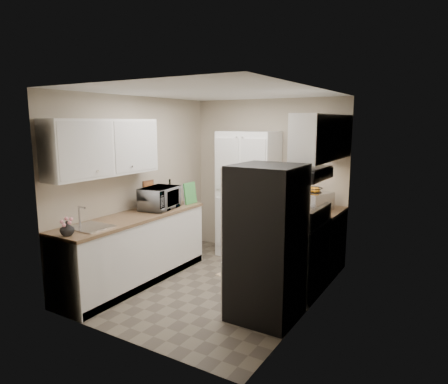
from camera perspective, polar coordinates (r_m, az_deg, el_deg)
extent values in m
plane|color=#665B4C|center=(5.44, -1.38, -13.21)|extent=(3.20, 3.20, 0.00)
cube|color=beige|center=(6.47, 6.22, 1.99)|extent=(2.60, 0.04, 2.50)
cube|color=beige|center=(3.86, -14.37, -3.70)|extent=(2.60, 0.04, 2.50)
cube|color=beige|center=(5.88, -12.18, 1.02)|extent=(0.04, 3.20, 2.50)
cube|color=beige|center=(4.53, 12.57, -1.63)|extent=(0.04, 3.20, 2.50)
cube|color=white|center=(5.02, -1.50, 14.07)|extent=(2.60, 3.20, 0.04)
cube|color=white|center=(5.17, -16.76, 6.10)|extent=(0.33, 1.60, 0.70)
cube|color=white|center=(5.27, 13.95, 6.95)|extent=(0.33, 1.55, 0.58)
cube|color=#99999E|center=(4.92, 11.62, 2.51)|extent=(0.45, 0.76, 0.13)
cube|color=#B7B7BC|center=(4.95, -18.57, -4.80)|extent=(0.45, 0.40, 0.02)
cube|color=brown|center=(6.02, -10.75, 0.60)|extent=(0.02, 0.22, 0.22)
cube|color=white|center=(6.34, 3.46, -0.41)|extent=(0.90, 0.55, 2.00)
cube|color=white|center=(5.55, -12.58, -8.13)|extent=(0.60, 2.30, 0.88)
cube|color=#846647|center=(5.43, -12.77, -3.51)|extent=(0.63, 2.33, 0.04)
cube|color=white|center=(5.92, 13.15, -7.02)|extent=(0.60, 0.80, 0.88)
cube|color=#846647|center=(5.80, 13.33, -2.66)|extent=(0.63, 0.83, 0.04)
cube|color=#B7B7BC|center=(5.20, 10.15, -9.18)|extent=(0.64, 0.76, 0.90)
cube|color=black|center=(5.07, 10.31, -4.20)|extent=(0.66, 0.78, 0.03)
cube|color=black|center=(4.95, 13.49, -3.40)|extent=(0.06, 0.76, 0.22)
cube|color=tan|center=(5.18, 5.76, -7.97)|extent=(0.01, 0.16, 0.42)
cube|color=beige|center=(5.39, 6.87, -7.28)|extent=(0.01, 0.16, 0.42)
cube|color=#B7B7BC|center=(4.38, 6.13, -7.22)|extent=(0.70, 0.72, 1.70)
imported|color=#BCBDC1|center=(5.72, -9.19, -0.88)|extent=(0.47, 0.63, 0.32)
cylinder|color=black|center=(6.19, -7.73, 0.04)|extent=(0.08, 0.08, 0.33)
imported|color=beige|center=(4.68, -21.51, -4.86)|extent=(0.17, 0.17, 0.16)
cube|color=green|center=(6.04, -4.86, -0.16)|extent=(0.03, 0.26, 0.32)
cube|color=#BABBBF|center=(5.75, 12.90, -1.28)|extent=(0.47, 0.52, 0.25)
cube|color=beige|center=(5.89, 3.16, -11.30)|extent=(0.64, 0.86, 0.01)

